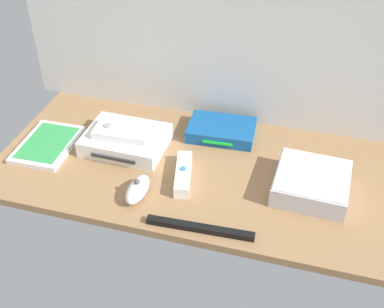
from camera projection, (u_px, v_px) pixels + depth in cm
name	position (u px, v px, depth cm)	size (l,w,h in cm)	color
ground_plane	(192.00, 169.00, 125.45)	(100.00, 48.00, 2.00)	#936D47
back_wall	(218.00, 9.00, 123.96)	(110.00, 1.20, 64.00)	silver
game_console	(126.00, 140.00, 130.03)	(21.30, 16.81, 4.40)	white
mini_computer	(311.00, 183.00, 115.82)	(17.74, 17.74, 5.30)	silver
game_case	(48.00, 144.00, 130.96)	(14.04, 19.31, 1.56)	white
network_router	(221.00, 130.00, 134.61)	(18.65, 13.11, 3.40)	#145193
remote_wand	(183.00, 174.00, 120.12)	(6.77, 15.23, 3.40)	white
remote_nunchuk	(138.00, 189.00, 114.89)	(4.89, 10.21, 5.10)	white
remote_classic_pad	(123.00, 131.00, 127.73)	(14.71, 8.57, 2.40)	white
sensor_bar	(200.00, 228.00, 106.92)	(24.00, 1.80, 1.40)	black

